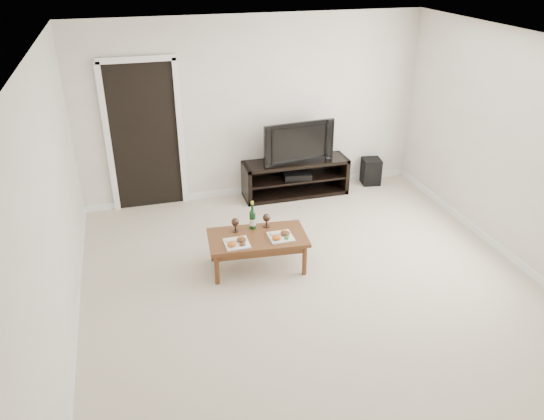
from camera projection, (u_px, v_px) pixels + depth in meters
The scene contains 14 objects.
floor at pixel (316, 294), 5.79m from camera, with size 5.50×5.50×0.00m, color beige.
back_wall at pixel (253, 109), 7.58m from camera, with size 5.00×0.04×2.60m, color silver.
ceiling at pixel (328, 47), 4.60m from camera, with size 5.00×5.50×0.04m, color white.
doorway at pixel (145, 138), 7.30m from camera, with size 0.90×0.02×2.05m, color black.
media_console at pixel (295, 178), 7.94m from camera, with size 1.57×0.45×0.55m, color black.
television at pixel (296, 141), 7.68m from camera, with size 1.07×0.14×0.62m, color black.
av_receiver at pixel (297, 175), 7.92m from camera, with size 0.40×0.30×0.08m, color black.
subwoofer at pixel (371, 171), 8.35m from camera, with size 0.27×0.27×0.41m, color black.
coffee_table at pixel (258, 252), 6.17m from camera, with size 1.13×0.61×0.42m, color brown.
plate_left at pixel (237, 242), 5.90m from camera, with size 0.27×0.27×0.07m, color white.
plate_right at pixel (281, 235), 6.03m from camera, with size 0.27×0.27×0.07m, color white.
wine_bottle at pixel (252, 215), 6.17m from camera, with size 0.07×0.07×0.35m, color #0E3414.
goblet_left at pixel (235, 225), 6.15m from camera, with size 0.09×0.09×0.17m, color #39281F, non-canonical shape.
goblet_right at pixel (267, 220), 6.24m from camera, with size 0.09×0.09×0.17m, color #39281F, non-canonical shape.
Camera 1 is at (-1.76, -4.44, 3.44)m, focal length 35.00 mm.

